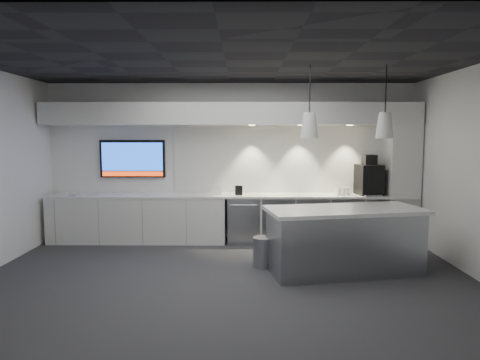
{
  "coord_description": "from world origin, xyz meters",
  "views": [
    {
      "loc": [
        0.23,
        -5.78,
        2.02
      ],
      "look_at": [
        0.18,
        1.1,
        1.29
      ],
      "focal_mm": 32.0,
      "sensor_mm": 36.0,
      "label": 1
    }
  ],
  "objects_px": {
    "island": "(344,240)",
    "coffee_machine": "(369,178)",
    "wall_tv": "(133,159)",
    "bin": "(264,252)"
  },
  "relations": [
    {
      "from": "island",
      "to": "bin",
      "type": "xyz_separation_m",
      "value": [
        -1.17,
        0.26,
        -0.25
      ]
    },
    {
      "from": "wall_tv",
      "to": "island",
      "type": "height_order",
      "value": "wall_tv"
    },
    {
      "from": "wall_tv",
      "to": "coffee_machine",
      "type": "relative_size",
      "value": 1.67
    },
    {
      "from": "coffee_machine",
      "to": "wall_tv",
      "type": "bearing_deg",
      "value": 170.19
    },
    {
      "from": "island",
      "to": "coffee_machine",
      "type": "bearing_deg",
      "value": 53.8
    },
    {
      "from": "wall_tv",
      "to": "coffee_machine",
      "type": "xyz_separation_m",
      "value": [
        4.49,
        -0.25,
        -0.35
      ]
    },
    {
      "from": "wall_tv",
      "to": "coffee_machine",
      "type": "height_order",
      "value": "wall_tv"
    },
    {
      "from": "wall_tv",
      "to": "bin",
      "type": "xyz_separation_m",
      "value": [
        2.45,
        -1.83,
        -1.33
      ]
    },
    {
      "from": "bin",
      "to": "coffee_machine",
      "type": "bearing_deg",
      "value": 37.72
    },
    {
      "from": "wall_tv",
      "to": "bin",
      "type": "relative_size",
      "value": 2.72
    }
  ]
}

